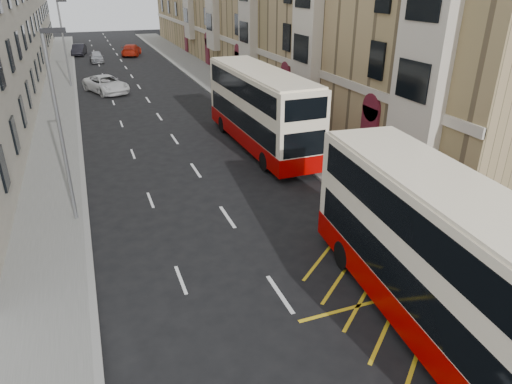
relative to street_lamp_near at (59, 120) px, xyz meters
name	(u,v)px	position (x,y,z in m)	size (l,w,h in m)	color
ground	(339,381)	(6.35, -12.00, -4.64)	(200.00, 200.00, 0.00)	black
pavement_right	(246,101)	(14.35, 18.00, -4.56)	(4.00, 120.00, 0.15)	#63635E
pavement_left	(58,118)	(-1.15, 18.00, -4.56)	(3.00, 120.00, 0.15)	#63635E
kerb_right	(225,103)	(12.35, 18.00, -4.56)	(0.25, 120.00, 0.15)	gray
kerb_left	(78,117)	(0.35, 18.00, -4.56)	(0.25, 120.00, 0.15)	gray
road_markings	(133,78)	(6.35, 33.00, -4.63)	(10.00, 110.00, 0.01)	silver
terrace_right	(257,2)	(21.23, 33.38, 2.88)	(10.75, 79.00, 15.25)	tan
guard_railing	(403,219)	(12.60, -6.25, -3.78)	(0.06, 6.56, 1.01)	#B40518
street_lamp_near	(59,120)	(0.00, 0.00, 0.00)	(0.93, 0.18, 8.00)	gray
street_lamp_far	(64,39)	(0.00, 30.00, 0.00)	(0.93, 0.18, 8.00)	gray
double_decker_front	(445,263)	(10.03, -11.23, -2.23)	(3.86, 12.06, 4.73)	#FEEECB
double_decker_rear	(260,109)	(11.21, 6.47, -2.15)	(2.98, 12.28, 4.88)	#FEEECB
pedestrian_near	(511,289)	(12.70, -11.47, -3.66)	(0.60, 0.39, 1.65)	black
pedestrian_far	(444,215)	(14.01, -6.95, -3.53)	(1.12, 0.47, 1.92)	black
white_van	(106,84)	(3.15, 26.33, -3.84)	(2.64, 5.73, 1.59)	silver
car_silver	(97,57)	(3.27, 45.47, -3.93)	(1.67, 4.15, 1.41)	#9FA1A6
car_dark	(79,50)	(1.26, 53.06, -3.87)	(1.61, 4.63, 1.53)	black
car_red	(131,50)	(8.26, 49.93, -3.83)	(2.25, 5.52, 1.60)	#A11C0B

